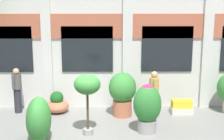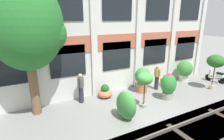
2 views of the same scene
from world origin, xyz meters
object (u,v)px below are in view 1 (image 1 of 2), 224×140
potted_plant_glazed_jar (122,92)px  resident_watching_tracks (154,92)px  potted_plant_low_pan (87,87)px  topiary_hedge (39,119)px  potted_plant_square_trough (182,107)px  potted_plant_wide_bowl (57,104)px  resident_by_doorway (17,89)px  potted_plant_ribbed_drum (147,105)px

potted_plant_glazed_jar → resident_watching_tracks: bearing=-4.0°
potted_plant_low_pan → resident_watching_tracks: 2.78m
topiary_hedge → potted_plant_square_trough: bearing=26.0°
potted_plant_wide_bowl → resident_by_doorway: resident_by_doorway is taller
potted_plant_low_pan → resident_watching_tracks: bearing=35.0°
potted_plant_glazed_jar → potted_plant_wide_bowl: bearing=170.8°
potted_plant_square_trough → potted_plant_glazed_jar: 2.25m
potted_plant_wide_bowl → resident_watching_tracks: 3.54m
potted_plant_glazed_jar → potted_plant_ribbed_drum: 1.62m
potted_plant_low_pan → resident_by_doorway: (-2.67, 2.04, -0.61)m
potted_plant_square_trough → topiary_hedge: size_ratio=0.62×
potted_plant_low_pan → topiary_hedge: 1.67m
potted_plant_low_pan → topiary_hedge: size_ratio=1.43×
potted_plant_square_trough → potted_plant_low_pan: size_ratio=0.43×
potted_plant_glazed_jar → potted_plant_ribbed_drum: size_ratio=1.03×
potted_plant_wide_bowl → resident_by_doorway: size_ratio=0.51×
potted_plant_glazed_jar → potted_plant_low_pan: size_ratio=0.83×
topiary_hedge → resident_watching_tracks: bearing=29.2°
potted_plant_wide_bowl → resident_watching_tracks: bearing=-7.6°
resident_watching_tracks → topiary_hedge: (-3.59, -2.01, -0.21)m
potted_plant_ribbed_drum → resident_by_doorway: 4.85m
potted_plant_ribbed_drum → resident_by_doorway: resident_by_doorway is taller
potted_plant_wide_bowl → topiary_hedge: (-0.13, -2.47, 0.35)m
potted_plant_low_pan → potted_plant_square_trough: bearing=28.9°
potted_plant_wide_bowl → potted_plant_ribbed_drum: bearing=-31.3°
topiary_hedge → potted_plant_glazed_jar: bearing=39.9°
potted_plant_square_trough → resident_watching_tracks: 1.26m
potted_plant_square_trough → potted_plant_glazed_jar: bearing=-175.3°
resident_by_doorway → potted_plant_wide_bowl: bearing=14.2°
potted_plant_low_pan → topiary_hedge: bearing=-161.7°
potted_plant_low_pan → resident_by_doorway: size_ratio=1.14×
potted_plant_glazed_jar → topiary_hedge: 3.26m
potted_plant_ribbed_drum → resident_by_doorway: bearing=157.2°
potted_plant_wide_bowl → resident_watching_tracks: (3.46, -0.46, 0.56)m
potted_plant_square_trough → potted_plant_ribbed_drum: size_ratio=0.53×
potted_plant_wide_bowl → resident_watching_tracks: resident_watching_tracks is taller
potted_plant_low_pan → resident_by_doorway: bearing=142.6°
potted_plant_glazed_jar → resident_by_doorway: (-3.79, 0.41, 0.01)m
resident_by_doorway → resident_watching_tracks: (4.89, -0.48, -0.02)m
potted_plant_square_trough → resident_watching_tracks: bearing=-166.5°
potted_plant_wide_bowl → potted_plant_glazed_jar: 2.47m
topiary_hedge → potted_plant_ribbed_drum: bearing=10.9°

